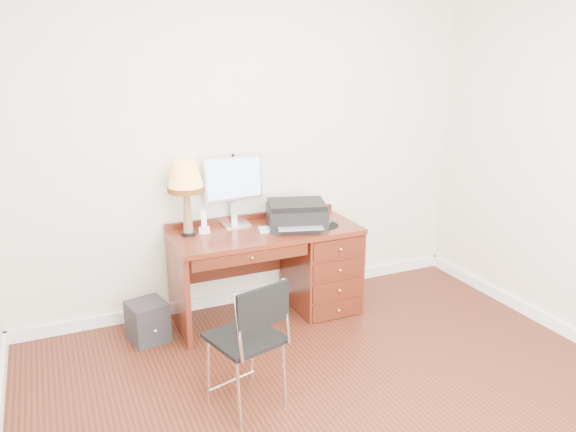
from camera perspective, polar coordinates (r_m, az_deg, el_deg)
name	(u,v)px	position (r m, az deg, el deg)	size (l,w,h in m)	color
ground	(350,409)	(3.71, 6.33, -18.88)	(4.00, 4.00, 0.00)	#37160C
room_shell	(306,353)	(4.14, 1.88, -13.73)	(4.00, 4.00, 4.00)	silver
desk	(302,263)	(4.74, 1.41, -4.77)	(1.50, 0.67, 0.75)	#5F2214
monitor	(234,182)	(4.56, -5.52, 3.44)	(0.49, 0.17, 0.57)	silver
keyboard	(287,228)	(4.50, -0.08, -1.26)	(0.45, 0.13, 0.02)	white
mouse_pad	(324,224)	(4.60, 3.68, -0.82)	(0.24, 0.24, 0.05)	black
printer	(297,214)	(4.55, 0.88, 0.16)	(0.55, 0.48, 0.21)	black
leg_lamp	(186,181)	(4.33, -10.34, 3.48)	(0.28, 0.28, 0.58)	black
phone	(204,226)	(4.46, -8.51, -1.02)	(0.10, 0.10, 0.18)	white
pen_cup	(297,214)	(4.74, 0.96, 0.17)	(0.07, 0.07, 0.09)	black
chair	(249,333)	(3.44, -4.02, -11.76)	(0.49, 0.49, 0.85)	black
equipment_box	(148,321)	(4.47, -14.06, -10.33)	(0.27, 0.27, 0.31)	black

